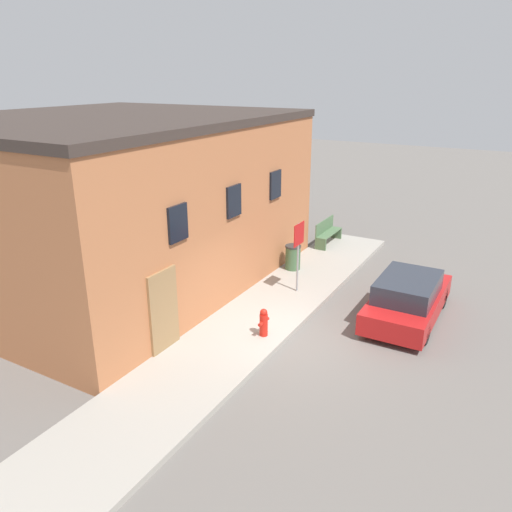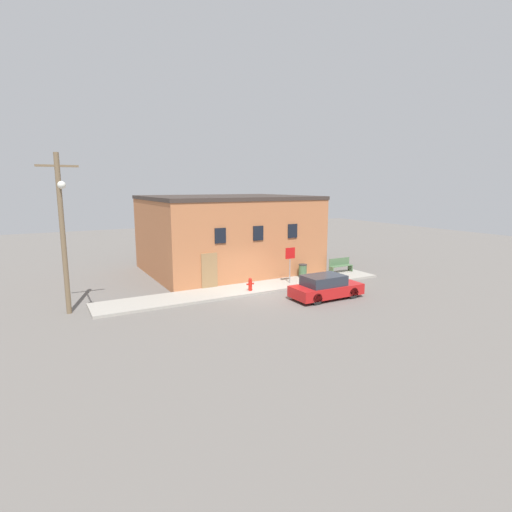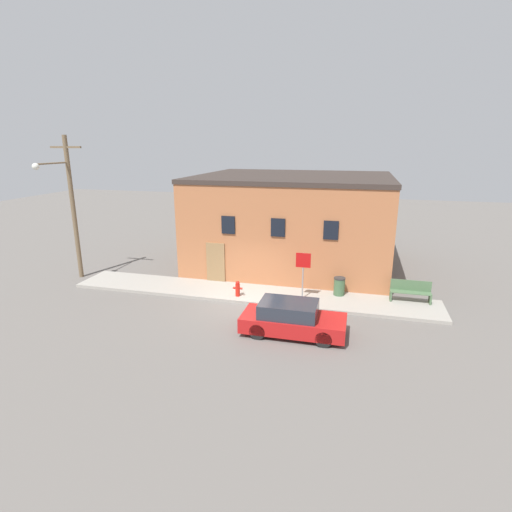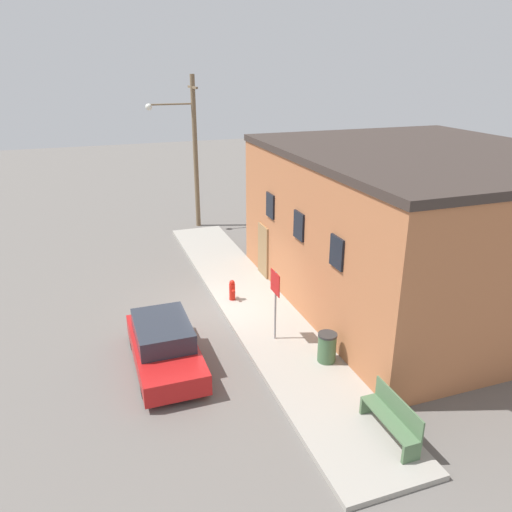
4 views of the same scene
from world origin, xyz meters
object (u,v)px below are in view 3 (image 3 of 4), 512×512
at_px(fire_hydrant, 238,289).
at_px(bench, 411,291).
at_px(utility_pole, 70,203).
at_px(stop_sign, 303,267).
at_px(trash_bin, 339,286).
at_px(parked_car, 292,319).

xyz_separation_m(fire_hydrant, bench, (7.85, 1.38, 0.10)).
height_order(bench, utility_pole, utility_pole).
bearing_deg(stop_sign, utility_pole, 178.33).
xyz_separation_m(fire_hydrant, utility_pole, (-9.39, 0.80, 3.61)).
distance_m(trash_bin, parked_car, 4.59).
xyz_separation_m(bench, utility_pole, (-17.23, -0.58, 3.51)).
bearing_deg(fire_hydrant, parked_car, -43.56).
relative_size(trash_bin, utility_pole, 0.11).
bearing_deg(parked_car, stop_sign, 91.29).
bearing_deg(bench, trash_bin, -179.92).
xyz_separation_m(bench, parked_car, (-4.76, -4.32, 0.00)).
bearing_deg(parked_car, bench, 42.21).
xyz_separation_m(fire_hydrant, trash_bin, (4.65, 1.38, 0.06)).
bearing_deg(bench, fire_hydrant, -170.02).
height_order(fire_hydrant, parked_car, parked_car).
xyz_separation_m(utility_pole, parked_car, (12.47, -3.74, -3.51)).
bearing_deg(utility_pole, fire_hydrant, -4.89).
height_order(fire_hydrant, utility_pole, utility_pole).
relative_size(fire_hydrant, trash_bin, 0.88).
bearing_deg(utility_pole, parked_car, -16.68).
xyz_separation_m(stop_sign, utility_pole, (-12.40, 0.36, 2.44)).
bearing_deg(fire_hydrant, stop_sign, 8.32).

